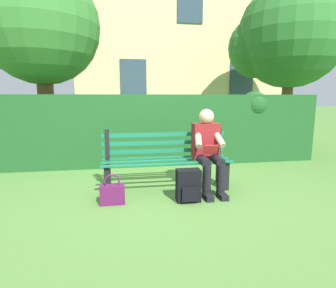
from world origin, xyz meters
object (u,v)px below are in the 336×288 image
at_px(tree, 36,29).
at_px(backpack, 188,186).
at_px(tree_far, 285,37).
at_px(person_seated, 208,148).
at_px(park_bench, 166,158).
at_px(handbag, 112,194).

relative_size(tree, backpack, 9.64).
xyz_separation_m(backpack, tree_far, (-3.67, -3.98, 2.75)).
xyz_separation_m(person_seated, tree, (2.99, -2.88, 2.16)).
xyz_separation_m(park_bench, tree, (2.41, -2.70, 2.33)).
bearing_deg(person_seated, tree_far, -132.56).
xyz_separation_m(park_bench, person_seated, (-0.58, 0.18, 0.17)).
distance_m(tree, handbag, 4.48).
distance_m(backpack, tree_far, 6.07).
relative_size(person_seated, backpack, 2.77).
bearing_deg(tree_far, park_bench, 41.32).
bearing_deg(handbag, backpack, 176.42).
bearing_deg(park_bench, tree, -48.26).
distance_m(backpack, handbag, 0.98).
relative_size(person_seated, tree, 0.29).
height_order(person_seated, handbag, person_seated).
relative_size(backpack, handbag, 1.08).
distance_m(person_seated, backpack, 0.69).
relative_size(handbag, tree_far, 0.09).
bearing_deg(park_bench, person_seated, 162.68).
bearing_deg(tree_far, tree, 6.38).
height_order(park_bench, backpack, park_bench).
bearing_deg(tree, handbag, 116.99).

